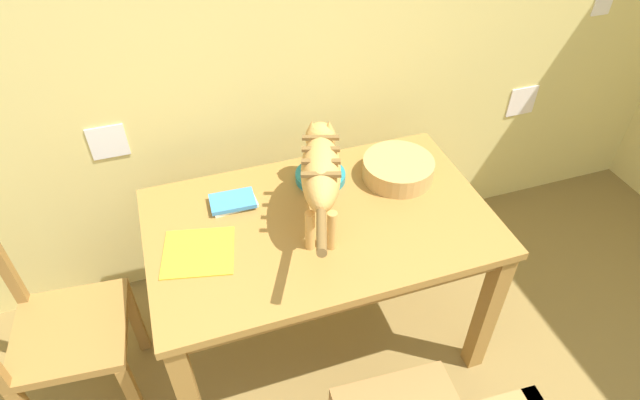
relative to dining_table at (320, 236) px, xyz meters
name	(u,v)px	position (x,y,z in m)	size (l,w,h in m)	color
wall_rear	(244,31)	(-0.11, 0.66, 0.59)	(5.24, 0.11, 2.50)	#E3CF7A
dining_table	(320,236)	(0.00, 0.00, 0.00)	(1.32, 0.81, 0.75)	olive
cat	(321,168)	(0.01, 0.03, 0.32)	(0.29, 0.72, 0.32)	tan
saucer_bowl	(320,176)	(0.08, 0.23, 0.11)	(0.21, 0.21, 0.03)	teal
coffee_mug	(321,165)	(0.08, 0.23, 0.17)	(0.12, 0.08, 0.09)	white
magazine	(198,252)	(-0.47, -0.03, 0.10)	(0.25, 0.24, 0.01)	#F4A728
book_stack	(233,202)	(-0.30, 0.19, 0.11)	(0.19, 0.13, 0.03)	silver
wicker_basket	(398,169)	(0.39, 0.15, 0.14)	(0.30, 0.30, 0.08)	tan
wooden_chair_near	(57,331)	(-1.04, 0.03, -0.20)	(0.45, 0.45, 0.94)	olive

